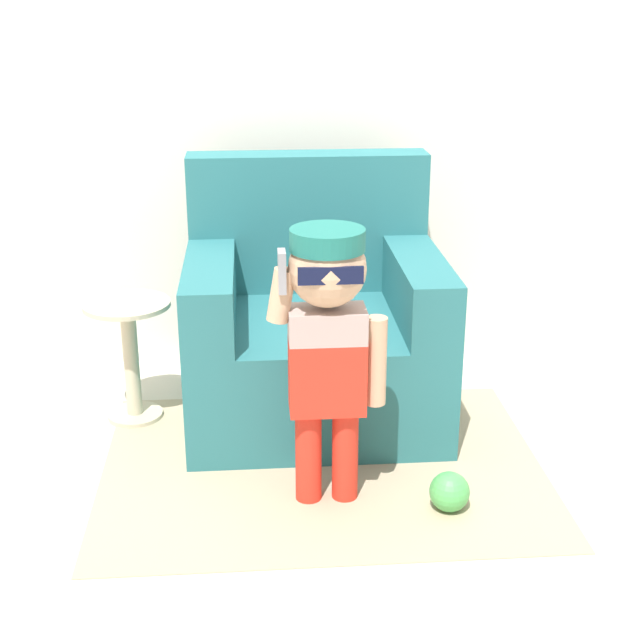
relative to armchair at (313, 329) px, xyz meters
name	(u,v)px	position (x,y,z in m)	size (l,w,h in m)	color
ground_plane	(311,419)	(-0.02, -0.10, -0.35)	(10.00, 10.00, 0.00)	beige
wall_back	(298,70)	(-0.02, 0.58, 0.95)	(10.00, 0.05, 2.60)	silver
armchair	(313,329)	(0.00, 0.00, 0.00)	(0.98, 0.88, 1.00)	#286B70
person_child	(328,325)	(0.00, -0.70, 0.28)	(0.38, 0.29, 0.94)	red
side_table	(130,349)	(-0.72, -0.03, -0.05)	(0.34, 0.34, 0.49)	beige
rug	(322,465)	(0.00, -0.49, -0.34)	(1.57, 1.20, 0.01)	tan
toy_ball	(449,492)	(0.39, -0.80, -0.28)	(0.13, 0.13, 0.13)	#4CB256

